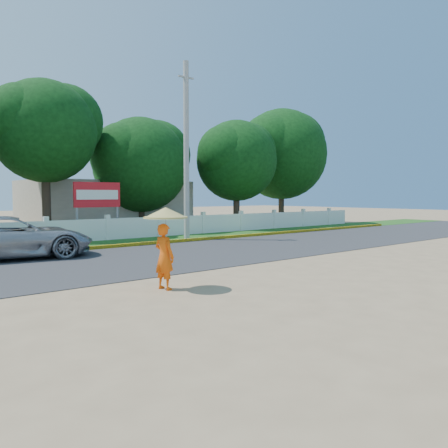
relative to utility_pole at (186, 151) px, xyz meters
name	(u,v)px	position (x,y,z in m)	size (l,w,h in m)	color
ground	(266,270)	(-3.28, -8.96, -4.48)	(120.00, 120.00, 0.00)	#9E8460
road	(183,254)	(-3.28, -4.46, -4.47)	(60.00, 7.00, 0.02)	#38383A
grass_verge	(121,243)	(-3.28, 0.79, -4.46)	(60.00, 3.50, 0.03)	#2D601E
curb	(138,244)	(-3.28, -0.91, -4.40)	(40.00, 0.18, 0.16)	yellow
fence	(108,230)	(-3.28, 2.24, -3.93)	(40.00, 0.10, 1.10)	silver
building_near	(106,205)	(-0.28, 9.04, -2.88)	(10.00, 6.00, 3.20)	#B7AD99
utility_pole	(186,151)	(0.00, 0.00, 0.00)	(0.28, 0.28, 8.96)	#969693
vehicle	(12,238)	(-8.67, -1.59, -3.71)	(2.55, 5.54, 1.54)	#999BA1
monk_with_parasol	(165,236)	(-7.12, -9.39, -3.18)	(1.09, 1.09, 1.99)	#E7520C
billboard	(97,198)	(-3.31, 3.34, -2.34)	(2.50, 0.13, 2.95)	gray
tree_row	(128,150)	(-0.57, 5.15, 0.45)	(36.74, 7.64, 8.96)	#473828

